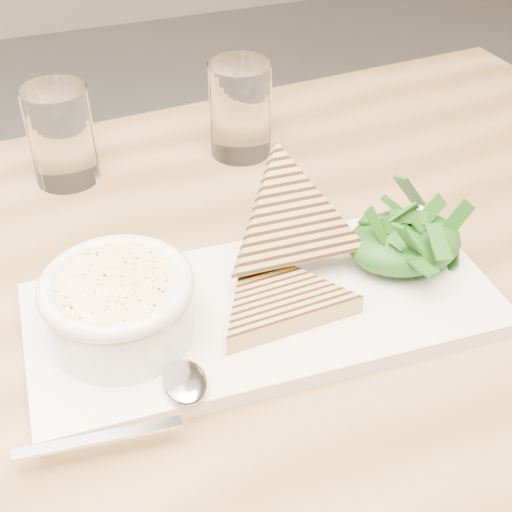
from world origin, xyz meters
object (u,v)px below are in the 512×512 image
object	(u,v)px
platter	(264,309)
soup_bowl	(121,313)
glass_near	(61,135)
table_top	(247,302)
glass_far	(240,109)

from	to	relation	value
platter	soup_bowl	distance (m)	0.12
platter	glass_near	bearing A→B (deg)	113.56
table_top	platter	world-z (taller)	platter
soup_bowl	glass_near	distance (m)	0.28
table_top	platter	xyz separation A→B (m)	(0.00, -0.04, 0.03)
soup_bowl	glass_far	distance (m)	0.33
table_top	glass_near	bearing A→B (deg)	117.08
table_top	glass_far	bearing A→B (deg)	71.84
table_top	soup_bowl	distance (m)	0.14
table_top	soup_bowl	xyz separation A→B (m)	(-0.12, -0.04, 0.06)
glass_near	soup_bowl	bearing A→B (deg)	-89.31
glass_near	glass_far	world-z (taller)	glass_far
table_top	soup_bowl	size ratio (longest dim) A/B	9.59
soup_bowl	glass_near	bearing A→B (deg)	90.69
platter	glass_far	size ratio (longest dim) A/B	3.68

